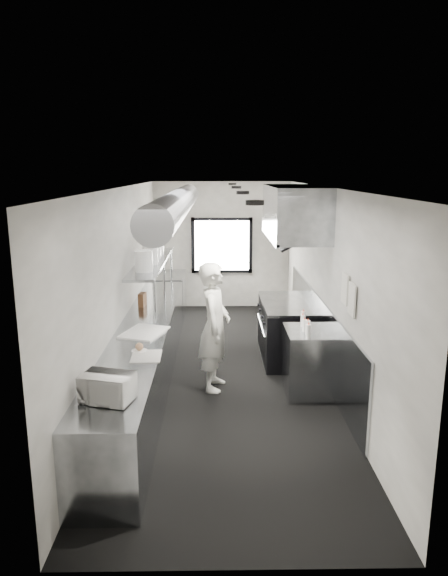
{
  "coord_description": "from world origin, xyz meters",
  "views": [
    {
      "loc": [
        -0.13,
        -7.42,
        3.04
      ],
      "look_at": [
        -0.02,
        -0.2,
        1.39
      ],
      "focal_mm": 32.19,
      "sensor_mm": 36.0,
      "label": 1
    }
  ],
  "objects_px": {
    "small_plate": "(140,351)",
    "plate_stack_b": "(150,254)",
    "pass_shelf": "(152,263)",
    "prep_counter": "(145,357)",
    "range": "(287,330)",
    "cutting_board": "(144,332)",
    "deli_tub_b": "(103,381)",
    "bottle_station": "(309,361)",
    "plate_stack_a": "(144,261)",
    "plate_stack_c": "(154,249)",
    "squeeze_bottle_b": "(308,328)",
    "far_work_table": "(168,295)",
    "squeeze_bottle_e": "(303,318)",
    "squeeze_bottle_c": "(304,325)",
    "line_cook": "(215,327)",
    "microwave": "(107,388)",
    "exhaust_hood": "(294,212)",
    "plate_stack_d": "(157,244)",
    "knife_block": "(142,300)",
    "deli_tub_a": "(101,384)",
    "squeeze_bottle_a": "(308,332)",
    "squeeze_bottle_d": "(303,321)"
  },
  "relations": [
    {
      "from": "range",
      "to": "squeeze_bottle_e",
      "type": "bearing_deg",
      "value": -86.89
    },
    {
      "from": "bottle_station",
      "to": "plate_stack_a",
      "type": "height_order",
      "value": "plate_stack_a"
    },
    {
      "from": "range",
      "to": "cutting_board",
      "type": "relative_size",
      "value": 2.45
    },
    {
      "from": "plate_stack_a",
      "to": "squeeze_bottle_c",
      "type": "height_order",
      "value": "plate_stack_a"
    },
    {
      "from": "cutting_board",
      "to": "squeeze_bottle_b",
      "type": "relative_size",
      "value": 3.37
    },
    {
      "from": "line_cook",
      "to": "microwave",
      "type": "xyz_separation_m",
      "value": [
        -1.01,
        -2.34,
        0.12
      ]
    },
    {
      "from": "microwave",
      "to": "plate_stack_c",
      "type": "relative_size",
      "value": 1.37
    },
    {
      "from": "line_cook",
      "to": "range",
      "type": "bearing_deg",
      "value": -36.03
    },
    {
      "from": "plate_stack_a",
      "to": "squeeze_bottle_c",
      "type": "distance_m",
      "value": 2.53
    },
    {
      "from": "deli_tub_b",
      "to": "squeeze_bottle_c",
      "type": "distance_m",
      "value": 2.94
    },
    {
      "from": "range",
      "to": "squeeze_bottle_a",
      "type": "bearing_deg",
      "value": -89.13
    },
    {
      "from": "deli_tub_a",
      "to": "squeeze_bottle_a",
      "type": "relative_size",
      "value": 0.77
    },
    {
      "from": "bottle_station",
      "to": "squeeze_bottle_c",
      "type": "xyz_separation_m",
      "value": [
        -0.09,
        -0.04,
        0.53
      ]
    },
    {
      "from": "pass_shelf",
      "to": "microwave",
      "type": "height_order",
      "value": "pass_shelf"
    },
    {
      "from": "far_work_table",
      "to": "plate_stack_a",
      "type": "distance_m",
      "value": 3.34
    },
    {
      "from": "plate_stack_a",
      "to": "exhaust_hood",
      "type": "bearing_deg",
      "value": 14.22
    },
    {
      "from": "prep_counter",
      "to": "bottle_station",
      "type": "height_order",
      "value": "same"
    },
    {
      "from": "knife_block",
      "to": "squeeze_bottle_d",
      "type": "distance_m",
      "value": 2.66
    },
    {
      "from": "deli_tub_b",
      "to": "small_plate",
      "type": "xyz_separation_m",
      "value": [
        0.23,
        0.99,
        -0.04
      ]
    },
    {
      "from": "cutting_board",
      "to": "small_plate",
      "type": "bearing_deg",
      "value": -86.62
    },
    {
      "from": "range",
      "to": "exhaust_hood",
      "type": "bearing_deg",
      "value": -0.0
    },
    {
      "from": "knife_block",
      "to": "plate_stack_a",
      "type": "distance_m",
      "value": 0.89
    },
    {
      "from": "exhaust_hood",
      "to": "squeeze_bottle_d",
      "type": "bearing_deg",
      "value": -90.93
    },
    {
      "from": "far_work_table",
      "to": "small_plate",
      "type": "height_order",
      "value": "small_plate"
    },
    {
      "from": "plate_stack_d",
      "to": "squeeze_bottle_b",
      "type": "xyz_separation_m",
      "value": [
        2.26,
        -2.64,
        -0.75
      ]
    },
    {
      "from": "far_work_table",
      "to": "pass_shelf",
      "type": "bearing_deg",
      "value": -91.07
    },
    {
      "from": "plate_stack_a",
      "to": "squeeze_bottle_c",
      "type": "relative_size",
      "value": 1.84
    },
    {
      "from": "pass_shelf",
      "to": "range",
      "type": "bearing_deg",
      "value": -7.67
    },
    {
      "from": "line_cook",
      "to": "plate_stack_d",
      "type": "xyz_separation_m",
      "value": [
        -1.03,
        2.28,
        0.84
      ]
    },
    {
      "from": "plate_stack_c",
      "to": "squeeze_bottle_b",
      "type": "height_order",
      "value": "plate_stack_c"
    },
    {
      "from": "small_plate",
      "to": "deli_tub_b",
      "type": "bearing_deg",
      "value": -103.12
    },
    {
      "from": "plate_stack_d",
      "to": "plate_stack_c",
      "type": "bearing_deg",
      "value": -90.05
    },
    {
      "from": "deli_tub_a",
      "to": "plate_stack_c",
      "type": "bearing_deg",
      "value": 88.37
    },
    {
      "from": "deli_tub_b",
      "to": "plate_stack_c",
      "type": "relative_size",
      "value": 0.39
    },
    {
      "from": "line_cook",
      "to": "plate_stack_b",
      "type": "height_order",
      "value": "plate_stack_b"
    },
    {
      "from": "knife_block",
      "to": "squeeze_bottle_c",
      "type": "xyz_separation_m",
      "value": [
        2.38,
        -1.38,
        -0.02
      ]
    },
    {
      "from": "bottle_station",
      "to": "plate_stack_a",
      "type": "relative_size",
      "value": 2.89
    },
    {
      "from": "prep_counter",
      "to": "squeeze_bottle_d",
      "type": "height_order",
      "value": "squeeze_bottle_d"
    },
    {
      "from": "line_cook",
      "to": "plate_stack_c",
      "type": "height_order",
      "value": "plate_stack_c"
    },
    {
      "from": "plate_stack_a",
      "to": "squeeze_bottle_e",
      "type": "distance_m",
      "value": 2.48
    },
    {
      "from": "knife_block",
      "to": "plate_stack_c",
      "type": "distance_m",
      "value": 0.99
    },
    {
      "from": "line_cook",
      "to": "cutting_board",
      "type": "height_order",
      "value": "line_cook"
    },
    {
      "from": "prep_counter",
      "to": "squeeze_bottle_b",
      "type": "xyz_separation_m",
      "value": [
        2.23,
        -0.38,
        0.55
      ]
    },
    {
      "from": "prep_counter",
      "to": "knife_block",
      "type": "distance_m",
      "value": 1.28
    },
    {
      "from": "squeeze_bottle_e",
      "to": "squeeze_bottle_c",
      "type": "bearing_deg",
      "value": -96.54
    },
    {
      "from": "deli_tub_a",
      "to": "cutting_board",
      "type": "bearing_deg",
      "value": 84.02
    },
    {
      "from": "pass_shelf",
      "to": "prep_counter",
      "type": "bearing_deg",
      "value": -88.44
    },
    {
      "from": "prep_counter",
      "to": "plate_stack_a",
      "type": "xyz_separation_m",
      "value": [
        -0.05,
        0.62,
        1.28
      ]
    },
    {
      "from": "microwave",
      "to": "small_plate",
      "type": "xyz_separation_m",
      "value": [
        0.11,
        1.36,
        -0.12
      ]
    },
    {
      "from": "small_plate",
      "to": "plate_stack_b",
      "type": "xyz_separation_m",
      "value": [
        -0.12,
        2.24,
        0.82
      ]
    }
  ]
}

